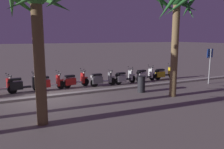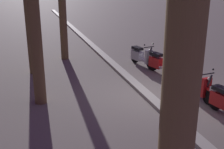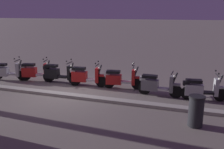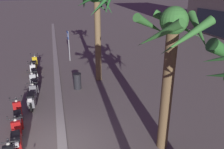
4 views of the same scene
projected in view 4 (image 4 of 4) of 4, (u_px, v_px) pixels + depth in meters
The scene contains 11 objects.
curb_strip at pixel (63, 149), 8.29m from camera, with size 60.00×0.36×0.12m, color #ADA89E.
scooter_yellow_lead_nearest at pixel (34, 65), 15.81m from camera, with size 1.80×0.56×1.17m.
scooter_white_second_in_line at pixel (34, 74), 14.22m from camera, with size 1.79×0.65×1.17m.
scooter_silver_far_back at pixel (34, 85), 12.70m from camera, with size 1.73×0.61×1.17m.
scooter_grey_last_in_row at pixel (32, 98), 11.17m from camera, with size 1.79×0.56×1.04m.
scooter_red_mid_front at pixel (18, 117), 9.56m from camera, with size 1.79×0.63×1.17m.
scooter_red_mid_centre at pixel (17, 140), 8.12m from camera, with size 1.77×0.59×1.17m.
crossing_sign at pixel (69, 42), 17.67m from camera, with size 0.60×0.15×2.40m.
palm_tree_mid_walkway at pixel (97, 13), 13.07m from camera, with size 2.39×2.33×5.56m.
palm_tree_far_corner at pixel (171, 50), 7.17m from camera, with size 2.42×2.50×5.09m.
litter_bin at pixel (77, 81), 13.10m from camera, with size 0.48×0.48×0.95m.
Camera 4 is at (6.96, 0.47, 5.64)m, focal length 36.18 mm.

